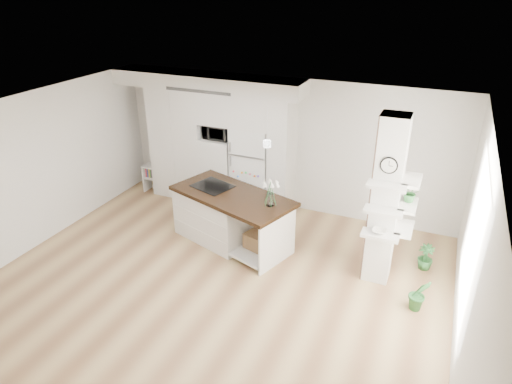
# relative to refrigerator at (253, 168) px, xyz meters

# --- Properties ---
(floor) EXTENTS (7.00, 6.00, 0.01)m
(floor) POSITION_rel_refrigerator_xyz_m (0.53, -2.68, -0.88)
(floor) COLOR tan
(floor) RESTS_ON ground
(room) EXTENTS (7.04, 6.04, 2.72)m
(room) POSITION_rel_refrigerator_xyz_m (0.53, -2.68, 0.98)
(room) COLOR white
(room) RESTS_ON ground
(cabinet_wall) EXTENTS (4.00, 0.71, 2.70)m
(cabinet_wall) POSITION_rel_refrigerator_xyz_m (-0.92, -0.01, 0.63)
(cabinet_wall) COLOR white
(cabinet_wall) RESTS_ON floor
(refrigerator) EXTENTS (0.78, 0.69, 1.75)m
(refrigerator) POSITION_rel_refrigerator_xyz_m (0.00, 0.00, 0.00)
(refrigerator) COLOR white
(refrigerator) RESTS_ON floor
(column) EXTENTS (0.69, 0.90, 2.70)m
(column) POSITION_rel_refrigerator_xyz_m (2.90, -1.55, 0.48)
(column) COLOR silver
(column) RESTS_ON floor
(window) EXTENTS (0.00, 2.40, 2.40)m
(window) POSITION_rel_refrigerator_xyz_m (4.00, -2.38, 0.62)
(window) COLOR white
(window) RESTS_ON room
(pendant_light) EXTENTS (0.12, 0.12, 0.10)m
(pendant_light) POSITION_rel_refrigerator_xyz_m (2.23, -2.53, 1.24)
(pendant_light) COLOR white
(pendant_light) RESTS_ON room
(kitchen_island) EXTENTS (2.41, 1.68, 1.56)m
(kitchen_island) POSITION_rel_refrigerator_xyz_m (0.01, -1.40, -0.36)
(kitchen_island) COLOR white
(kitchen_island) RESTS_ON floor
(bookshelf) EXTENTS (0.53, 0.31, 0.62)m
(bookshelf) POSITION_rel_refrigerator_xyz_m (-2.27, -0.18, -0.60)
(bookshelf) COLOR white
(bookshelf) RESTS_ON floor
(floor_plant_a) EXTENTS (0.35, 0.32, 0.54)m
(floor_plant_a) POSITION_rel_refrigerator_xyz_m (3.52, -2.07, -0.61)
(floor_plant_a) COLOR #27622C
(floor_plant_a) RESTS_ON floor
(floor_plant_b) EXTENTS (0.28, 0.28, 0.45)m
(floor_plant_b) POSITION_rel_refrigerator_xyz_m (3.52, -0.95, -0.65)
(floor_plant_b) COLOR #27622C
(floor_plant_b) RESTS_ON floor
(microwave) EXTENTS (0.54, 0.37, 0.30)m
(microwave) POSITION_rel_refrigerator_xyz_m (-0.75, -0.06, 0.69)
(microwave) COLOR #2D2D2D
(microwave) RESTS_ON cabinet_wall
(shelf_plant) EXTENTS (0.27, 0.23, 0.30)m
(shelf_plant) POSITION_rel_refrigerator_xyz_m (3.15, -1.38, 0.65)
(shelf_plant) COLOR #27622C
(shelf_plant) RESTS_ON column
(decor_bowl) EXTENTS (0.22, 0.22, 0.05)m
(decor_bowl) POSITION_rel_refrigerator_xyz_m (2.82, -1.78, 0.13)
(decor_bowl) COLOR white
(decor_bowl) RESTS_ON column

